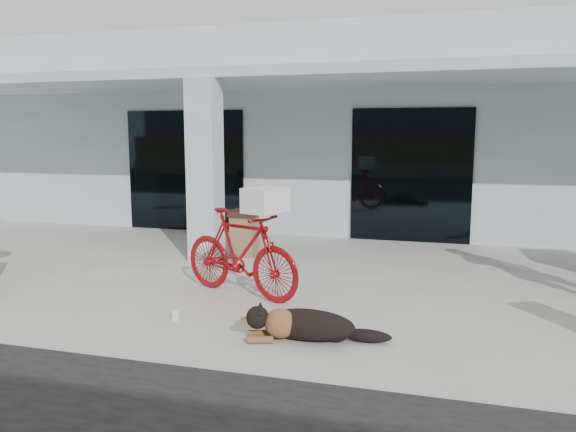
% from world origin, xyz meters
% --- Properties ---
extents(ground, '(80.00, 80.00, 0.00)m').
position_xyz_m(ground, '(0.00, 0.00, 0.00)').
color(ground, beige).
rests_on(ground, ground).
extents(building, '(22.00, 7.00, 4.50)m').
position_xyz_m(building, '(0.00, 8.50, 2.25)').
color(building, silver).
rests_on(building, ground).
extents(storefront_glass_left, '(2.80, 0.06, 2.70)m').
position_xyz_m(storefront_glass_left, '(-3.20, 4.98, 1.35)').
color(storefront_glass_left, black).
rests_on(storefront_glass_left, ground).
extents(storefront_glass_right, '(2.40, 0.06, 2.70)m').
position_xyz_m(storefront_glass_right, '(1.80, 4.98, 1.35)').
color(storefront_glass_right, black).
rests_on(storefront_glass_right, ground).
extents(column, '(0.50, 0.50, 3.12)m').
position_xyz_m(column, '(-1.50, 2.30, 1.56)').
color(column, silver).
rests_on(column, ground).
extents(overhang, '(22.00, 2.80, 0.18)m').
position_xyz_m(overhang, '(0.00, 3.60, 3.21)').
color(overhang, silver).
rests_on(overhang, column).
extents(bicycle, '(2.04, 1.24, 1.19)m').
position_xyz_m(bicycle, '(-0.15, 0.40, 0.59)').
color(bicycle, maroon).
rests_on(bicycle, ground).
extents(laundry_basket, '(0.57, 0.65, 0.32)m').
position_xyz_m(laundry_basket, '(0.27, 0.24, 1.35)').
color(laundry_basket, white).
rests_on(laundry_basket, bicycle).
extents(dog, '(1.24, 0.73, 0.39)m').
position_xyz_m(dog, '(1.15, -1.00, 0.20)').
color(dog, black).
rests_on(dog, ground).
extents(cup_near_dog, '(0.12, 0.12, 0.11)m').
position_xyz_m(cup_near_dog, '(-0.54, -0.77, 0.06)').
color(cup_near_dog, white).
rests_on(cup_near_dog, ground).
extents(trash_receptacle, '(0.50, 0.50, 0.83)m').
position_xyz_m(trash_receptacle, '(-0.98, 2.80, 0.42)').
color(trash_receptacle, '#826043').
rests_on(trash_receptacle, ground).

